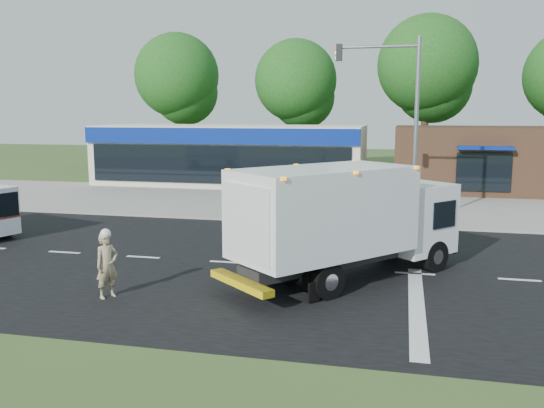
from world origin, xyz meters
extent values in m
plane|color=#385123|center=(0.00, 0.00, 0.00)|extent=(120.00, 120.00, 0.00)
cube|color=black|center=(0.00, 0.00, 0.00)|extent=(60.00, 14.00, 0.02)
cube|color=gray|center=(0.00, 8.20, 0.06)|extent=(60.00, 2.40, 0.12)
cube|color=gray|center=(0.00, 14.00, 0.01)|extent=(60.00, 9.00, 0.02)
cube|color=silver|center=(-9.00, 0.00, 0.02)|extent=(1.20, 0.15, 0.01)
cube|color=silver|center=(-6.00, 0.00, 0.02)|extent=(1.20, 0.15, 0.01)
cube|color=silver|center=(-3.00, 0.00, 0.02)|extent=(1.20, 0.15, 0.01)
cube|color=silver|center=(0.00, 0.00, 0.02)|extent=(1.20, 0.15, 0.01)
cube|color=silver|center=(3.00, 0.00, 0.02)|extent=(1.20, 0.15, 0.01)
cube|color=silver|center=(6.00, 0.00, 0.02)|extent=(1.20, 0.15, 0.01)
cube|color=silver|center=(3.00, -3.00, 0.02)|extent=(0.40, 7.00, 0.01)
cube|color=black|center=(0.40, -1.76, 0.72)|extent=(4.16, 4.56, 0.36)
cube|color=white|center=(2.80, 1.00, 1.60)|extent=(3.02, 3.01, 2.16)
cube|color=black|center=(3.44, 1.73, 1.80)|extent=(1.58, 1.40, 0.93)
cube|color=white|center=(0.40, -1.76, 2.16)|extent=(5.25, 5.51, 2.42)
cube|color=silver|center=(-1.30, -3.72, 2.11)|extent=(1.59, 1.40, 1.96)
cube|color=yellow|center=(-1.43, -3.86, 0.57)|extent=(2.10, 1.90, 0.19)
cube|color=orange|center=(0.40, -1.76, 3.35)|extent=(5.14, 5.38, 0.08)
cylinder|color=black|center=(2.10, 1.68, 0.49)|extent=(0.88, 0.95, 0.99)
cylinder|color=black|center=(3.57, 0.39, 0.49)|extent=(0.88, 0.95, 0.99)
cylinder|color=black|center=(-0.85, -1.63, 0.49)|extent=(0.88, 0.95, 0.99)
cylinder|color=black|center=(0.70, -2.98, 0.49)|extent=(0.88, 0.95, 0.99)
imported|color=tan|center=(-5.02, -4.16, 0.89)|extent=(0.70, 0.77, 1.77)
sphere|color=white|center=(-5.02, -4.16, 1.74)|extent=(0.28, 0.28, 0.28)
cylinder|color=black|center=(-12.72, 1.83, 0.37)|extent=(0.77, 0.45, 0.73)
cube|color=beige|center=(-9.00, 20.00, 2.00)|extent=(18.00, 6.00, 4.00)
cube|color=navy|center=(-9.00, 16.95, 3.40)|extent=(18.00, 0.30, 1.00)
cube|color=black|center=(-9.00, 16.95, 1.60)|extent=(17.00, 0.12, 2.40)
cube|color=#382316|center=(7.00, 20.00, 2.00)|extent=(10.00, 6.00, 4.00)
cube|color=navy|center=(7.00, 16.90, 2.90)|extent=(3.00, 1.20, 0.20)
cube|color=black|center=(7.00, 16.95, 1.50)|extent=(3.00, 0.12, 2.20)
cylinder|color=gray|center=(3.00, 7.60, 4.00)|extent=(0.18, 0.18, 8.00)
cylinder|color=gray|center=(1.30, 7.60, 7.60)|extent=(3.40, 0.12, 0.12)
cube|color=black|center=(-0.30, 7.60, 7.40)|extent=(0.25, 0.25, 0.70)
cylinder|color=#332114|center=(-16.00, 28.00, 3.67)|extent=(0.56, 0.56, 7.35)
sphere|color=#164E1A|center=(-16.00, 28.00, 7.88)|extent=(6.93, 6.93, 6.93)
sphere|color=#164E1A|center=(-15.50, 28.50, 6.51)|extent=(5.46, 5.46, 5.46)
cylinder|color=#332114|center=(-6.00, 28.00, 3.43)|extent=(0.56, 0.56, 6.86)
sphere|color=#164E1A|center=(-6.00, 28.00, 7.35)|extent=(6.47, 6.47, 6.47)
sphere|color=#164E1A|center=(-5.50, 28.50, 6.08)|extent=(5.10, 5.10, 5.10)
cylinder|color=#332114|center=(4.00, 28.00, 3.92)|extent=(0.56, 0.56, 7.84)
sphere|color=#164E1A|center=(4.00, 28.00, 8.40)|extent=(7.39, 7.39, 7.39)
sphere|color=#164E1A|center=(4.50, 28.50, 6.94)|extent=(5.82, 5.82, 5.82)
camera|label=1|loc=(2.55, -17.58, 4.91)|focal=38.00mm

